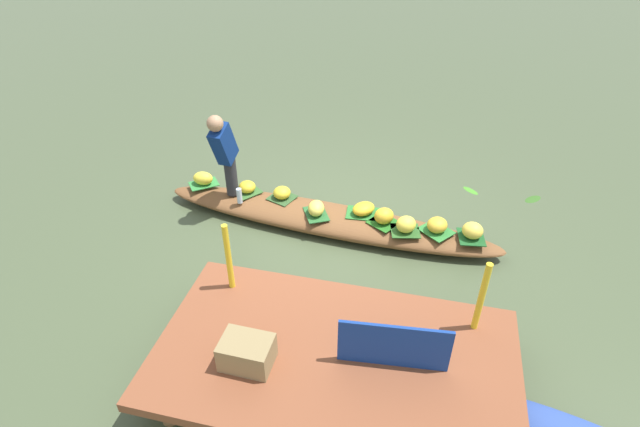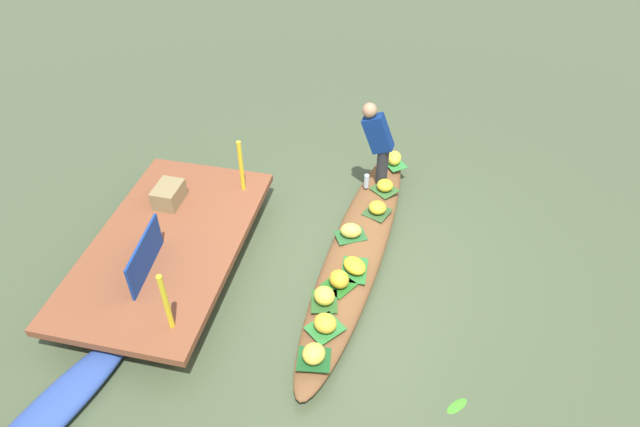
# 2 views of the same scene
# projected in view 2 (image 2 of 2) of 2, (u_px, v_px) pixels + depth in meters

# --- Properties ---
(canal_water) EXTENTS (40.00, 40.00, 0.00)m
(canal_water) POSITION_uv_depth(u_px,v_px,m) (357.00, 257.00, 7.32)
(canal_water) COLOR #455236
(canal_water) RESTS_ON ground
(dock_platform) EXTENTS (3.20, 1.80, 0.37)m
(dock_platform) POSITION_uv_depth(u_px,v_px,m) (168.00, 244.00, 7.05)
(dock_platform) COLOR brown
(dock_platform) RESTS_ON ground
(vendor_boat) EXTENTS (4.54, 1.07, 0.26)m
(vendor_boat) POSITION_uv_depth(u_px,v_px,m) (357.00, 250.00, 7.23)
(vendor_boat) COLOR brown
(vendor_boat) RESTS_ON ground
(moored_boat) EXTENTS (2.36, 1.11, 0.19)m
(moored_boat) POSITION_uv_depth(u_px,v_px,m) (48.00, 415.00, 5.54)
(moored_boat) COLOR #2E4A9B
(moored_boat) RESTS_ON ground
(leaf_mat_0) EXTENTS (0.41, 0.40, 0.01)m
(leaf_mat_0) POSITION_uv_depth(u_px,v_px,m) (377.00, 212.00, 7.59)
(leaf_mat_0) COLOR #2E5228
(leaf_mat_0) RESTS_ON vendor_boat
(banana_bunch_0) EXTENTS (0.28, 0.29, 0.16)m
(banana_bunch_0) POSITION_uv_depth(u_px,v_px,m) (377.00, 208.00, 7.54)
(banana_bunch_0) COLOR gold
(banana_bunch_0) RESTS_ON vendor_boat
(leaf_mat_1) EXTENTS (0.44, 0.43, 0.01)m
(leaf_mat_1) POSITION_uv_depth(u_px,v_px,m) (339.00, 285.00, 6.61)
(leaf_mat_1) COLOR #22651D
(leaf_mat_1) RESTS_ON vendor_boat
(banana_bunch_1) EXTENTS (0.33, 0.33, 0.20)m
(banana_bunch_1) POSITION_uv_depth(u_px,v_px,m) (339.00, 279.00, 6.54)
(banana_bunch_1) COLOR gold
(banana_bunch_1) RESTS_ON vendor_boat
(leaf_mat_2) EXTENTS (0.48, 0.47, 0.01)m
(leaf_mat_2) POSITION_uv_depth(u_px,v_px,m) (325.00, 328.00, 6.13)
(leaf_mat_2) COLOR #2C7731
(leaf_mat_2) RESTS_ON vendor_boat
(banana_bunch_2) EXTENTS (0.34, 0.34, 0.18)m
(banana_bunch_2) POSITION_uv_depth(u_px,v_px,m) (325.00, 323.00, 6.08)
(banana_bunch_2) COLOR gold
(banana_bunch_2) RESTS_ON vendor_boat
(leaf_mat_3) EXTENTS (0.43, 0.43, 0.01)m
(leaf_mat_3) POSITION_uv_depth(u_px,v_px,m) (385.00, 190.00, 7.95)
(leaf_mat_3) COLOR #335F2A
(leaf_mat_3) RESTS_ON vendor_boat
(banana_bunch_3) EXTENTS (0.32, 0.32, 0.15)m
(banana_bunch_3) POSITION_uv_depth(u_px,v_px,m) (385.00, 185.00, 7.90)
(banana_bunch_3) COLOR gold
(banana_bunch_3) RESTS_ON vendor_boat
(leaf_mat_4) EXTENTS (0.35, 0.38, 0.01)m
(leaf_mat_4) POSITION_uv_depth(u_px,v_px,m) (314.00, 359.00, 5.84)
(leaf_mat_4) COLOR #195121
(leaf_mat_4) RESTS_ON vendor_boat
(banana_bunch_4) EXTENTS (0.30, 0.29, 0.20)m
(banana_bunch_4) POSITION_uv_depth(u_px,v_px,m) (314.00, 354.00, 5.77)
(banana_bunch_4) COLOR yellow
(banana_bunch_4) RESTS_ON vendor_boat
(leaf_mat_5) EXTENTS (0.46, 0.44, 0.01)m
(leaf_mat_5) POSITION_uv_depth(u_px,v_px,m) (394.00, 163.00, 8.43)
(leaf_mat_5) COLOR #31853B
(leaf_mat_5) RESTS_ON vendor_boat
(banana_bunch_5) EXTENTS (0.28, 0.21, 0.18)m
(banana_bunch_5) POSITION_uv_depth(u_px,v_px,m) (394.00, 158.00, 8.37)
(banana_bunch_5) COLOR yellow
(banana_bunch_5) RESTS_ON vendor_boat
(leaf_mat_6) EXTENTS (0.45, 0.33, 0.01)m
(leaf_mat_6) POSITION_uv_depth(u_px,v_px,m) (354.00, 270.00, 6.79)
(leaf_mat_6) COLOR #29702C
(leaf_mat_6) RESTS_ON vendor_boat
(banana_bunch_6) EXTENTS (0.38, 0.38, 0.15)m
(banana_bunch_6) POSITION_uv_depth(u_px,v_px,m) (355.00, 266.00, 6.74)
(banana_bunch_6) COLOR yellow
(banana_bunch_6) RESTS_ON vendor_boat
(leaf_mat_7) EXTENTS (0.40, 0.36, 0.01)m
(leaf_mat_7) POSITION_uv_depth(u_px,v_px,m) (324.00, 301.00, 6.42)
(leaf_mat_7) COLOR #2A5823
(leaf_mat_7) RESTS_ON vendor_boat
(banana_bunch_7) EXTENTS (0.33, 0.33, 0.20)m
(banana_bunch_7) POSITION_uv_depth(u_px,v_px,m) (324.00, 296.00, 6.35)
(banana_bunch_7) COLOR yellow
(banana_bunch_7) RESTS_ON vendor_boat
(leaf_mat_8) EXTENTS (0.41, 0.46, 0.01)m
(leaf_mat_8) POSITION_uv_depth(u_px,v_px,m) (351.00, 236.00, 7.24)
(leaf_mat_8) COLOR #275F2C
(leaf_mat_8) RESTS_ON vendor_boat
(banana_bunch_8) EXTENTS (0.24, 0.30, 0.18)m
(banana_bunch_8) POSITION_uv_depth(u_px,v_px,m) (351.00, 230.00, 7.18)
(banana_bunch_8) COLOR #E7D350
(banana_bunch_8) RESTS_ON vendor_boat
(vendor_person) EXTENTS (0.22, 0.47, 1.23)m
(vendor_person) POSITION_uv_depth(u_px,v_px,m) (378.00, 140.00, 7.66)
(vendor_person) COLOR #28282D
(vendor_person) RESTS_ON vendor_boat
(water_bottle) EXTENTS (0.07, 0.07, 0.21)m
(water_bottle) POSITION_uv_depth(u_px,v_px,m) (367.00, 181.00, 7.93)
(water_bottle) COLOR silver
(water_bottle) RESTS_ON vendor_boat
(market_banner) EXTENTS (0.94, 0.12, 0.47)m
(market_banner) POSITION_uv_depth(u_px,v_px,m) (145.00, 256.00, 6.49)
(market_banner) COLOR navy
(market_banner) RESTS_ON dock_platform
(railing_post_west) EXTENTS (0.06, 0.06, 0.77)m
(railing_post_west) POSITION_uv_depth(u_px,v_px,m) (166.00, 302.00, 5.78)
(railing_post_west) COLOR yellow
(railing_post_west) RESTS_ON dock_platform
(railing_post_east) EXTENTS (0.06, 0.06, 0.77)m
(railing_post_east) POSITION_uv_depth(u_px,v_px,m) (241.00, 166.00, 7.54)
(railing_post_east) COLOR yellow
(railing_post_east) RESTS_ON dock_platform
(produce_crate) EXTENTS (0.45, 0.33, 0.26)m
(produce_crate) POSITION_uv_depth(u_px,v_px,m) (169.00, 194.00, 7.50)
(produce_crate) COLOR olive
(produce_crate) RESTS_ON dock_platform
(drifting_plant_1) EXTENTS (0.27, 0.25, 0.01)m
(drifting_plant_1) POSITION_uv_depth(u_px,v_px,m) (457.00, 406.00, 5.72)
(drifting_plant_1) COLOR #428E27
(drifting_plant_1) RESTS_ON ground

